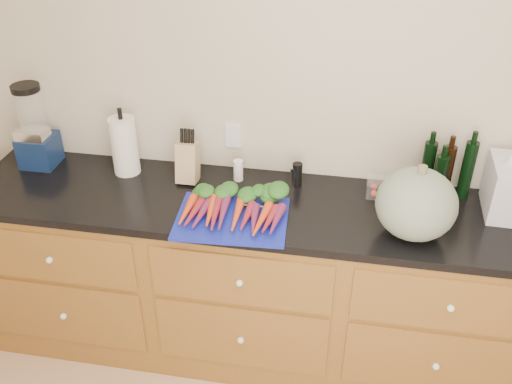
% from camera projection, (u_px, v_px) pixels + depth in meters
% --- Properties ---
extents(wall_back, '(4.10, 0.05, 2.60)m').
position_uv_depth(wall_back, '(359.00, 109.00, 2.66)').
color(wall_back, beige).
rests_on(wall_back, ground).
extents(cabinets, '(3.60, 0.64, 0.90)m').
position_uv_depth(cabinets, '(341.00, 292.00, 2.85)').
color(cabinets, brown).
rests_on(cabinets, ground).
extents(countertop, '(3.64, 0.62, 0.04)m').
position_uv_depth(countertop, '(349.00, 215.00, 2.60)').
color(countertop, black).
rests_on(countertop, cabinets).
extents(cutting_board, '(0.51, 0.40, 0.01)m').
position_uv_depth(cutting_board, '(232.00, 219.00, 2.53)').
color(cutting_board, '#131FA4').
rests_on(cutting_board, countertop).
extents(carrots, '(0.45, 0.33, 0.06)m').
position_uv_depth(carrots, '(234.00, 207.00, 2.55)').
color(carrots, '#EC481B').
rests_on(carrots, cutting_board).
extents(squash, '(0.34, 0.34, 0.30)m').
position_uv_depth(squash, '(416.00, 204.00, 2.36)').
color(squash, slate).
rests_on(squash, countertop).
extents(blender_appliance, '(0.17, 0.17, 0.43)m').
position_uv_depth(blender_appliance, '(35.00, 131.00, 2.85)').
color(blender_appliance, '#0F2149').
rests_on(blender_appliance, countertop).
extents(paper_towel, '(0.13, 0.13, 0.29)m').
position_uv_depth(paper_towel, '(124.00, 146.00, 2.81)').
color(paper_towel, white).
rests_on(paper_towel, countertop).
extents(knife_block, '(0.10, 0.10, 0.20)m').
position_uv_depth(knife_block, '(188.00, 162.00, 2.77)').
color(knife_block, tan).
rests_on(knife_block, countertop).
extents(grinder_salt, '(0.05, 0.05, 0.11)m').
position_uv_depth(grinder_salt, '(238.00, 170.00, 2.79)').
color(grinder_salt, white).
rests_on(grinder_salt, countertop).
extents(grinder_pepper, '(0.05, 0.05, 0.12)m').
position_uv_depth(grinder_pepper, '(297.00, 175.00, 2.74)').
color(grinder_pepper, black).
rests_on(grinder_pepper, countertop).
extents(canister_chrome, '(0.04, 0.04, 0.10)m').
position_uv_depth(canister_chrome, '(295.00, 176.00, 2.75)').
color(canister_chrome, silver).
rests_on(canister_chrome, countertop).
extents(tomato_box, '(0.15, 0.12, 0.07)m').
position_uv_depth(tomato_box, '(383.00, 188.00, 2.69)').
color(tomato_box, white).
rests_on(tomato_box, countertop).
extents(bottles, '(0.24, 0.12, 0.28)m').
position_uv_depth(bottles, '(446.00, 172.00, 2.63)').
color(bottles, black).
rests_on(bottles, countertop).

